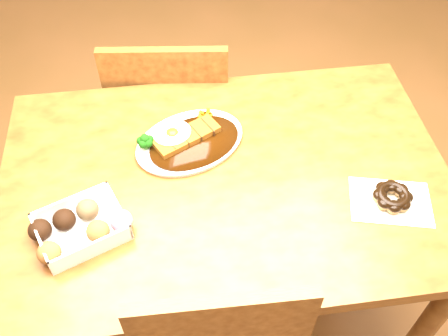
{
  "coord_description": "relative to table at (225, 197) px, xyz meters",
  "views": [
    {
      "loc": [
        -0.12,
        -0.84,
        1.78
      ],
      "look_at": [
        -0.01,
        -0.03,
        0.81
      ],
      "focal_mm": 40.0,
      "sensor_mm": 36.0,
      "label": 1
    }
  ],
  "objects": [
    {
      "name": "ground",
      "position": [
        0.0,
        0.0,
        -0.65
      ],
      "size": [
        6.0,
        6.0,
        0.0
      ],
      "primitive_type": "plane",
      "color": "brown",
      "rests_on": "ground"
    },
    {
      "name": "chair_far",
      "position": [
        -0.12,
        0.54,
        -0.17
      ],
      "size": [
        0.47,
        0.47,
        0.87
      ],
      "rotation": [
        0.0,
        0.0,
        3.02
      ],
      "color": "#4F260F",
      "rests_on": "ground"
    },
    {
      "name": "table",
      "position": [
        0.0,
        0.0,
        0.0
      ],
      "size": [
        1.2,
        0.8,
        0.75
      ],
      "color": "#4F260F",
      "rests_on": "ground"
    },
    {
      "name": "donut_box",
      "position": [
        -0.37,
        -0.14,
        0.13
      ],
      "size": [
        0.25,
        0.22,
        0.06
      ],
      "rotation": [
        0.0,
        0.0,
        0.39
      ],
      "color": "white",
      "rests_on": "table"
    },
    {
      "name": "katsu_curry_plate",
      "position": [
        -0.09,
        0.13,
        0.11
      ],
      "size": [
        0.37,
        0.33,
        0.06
      ],
      "rotation": [
        0.0,
        0.0,
        0.41
      ],
      "color": "white",
      "rests_on": "table"
    },
    {
      "name": "pon_de_ring",
      "position": [
        0.41,
        -0.14,
        0.12
      ],
      "size": [
        0.23,
        0.19,
        0.04
      ],
      "rotation": [
        0.0,
        0.0,
        -0.24
      ],
      "color": "silver",
      "rests_on": "table"
    }
  ]
}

